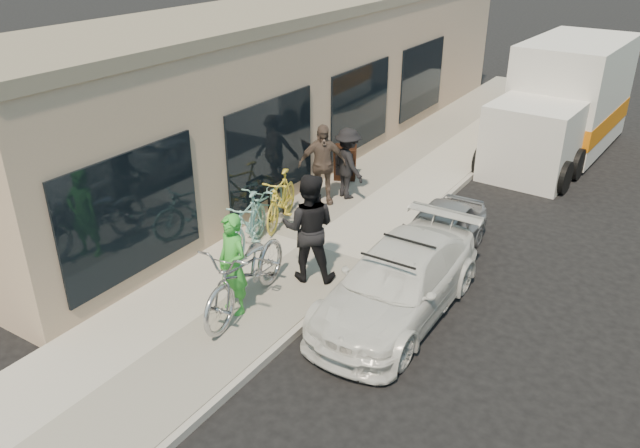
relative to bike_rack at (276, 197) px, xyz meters
The scene contains 17 objects.
ground 4.89m from the bike_rack, 49.28° to the right, with size 120.00×120.00×0.00m, color black.
sidewalk 1.46m from the bike_rack, 30.09° to the right, with size 3.00×34.00×0.15m, color #A8A397.
curb 2.85m from the bike_rack, 13.93° to the right, with size 0.12×34.00×0.13m, color #9E9990.
storefront 5.02m from the bike_rack, 115.73° to the left, with size 3.60×20.00×4.22m.
bike_rack is the anchor object (origin of this frame).
sandwich_board 2.72m from the bike_rack, 86.63° to the left, with size 0.72×0.72×0.89m.
sedan_white 4.20m from the bike_rack, 24.66° to the right, with size 1.71×4.19×1.26m.
sedan_silver 3.63m from the bike_rack, ahead, with size 1.23×3.07×1.05m, color #A3A3A8.
moving_truck 9.27m from the bike_rack, 63.84° to the left, with size 2.76×6.49×3.13m.
tandem_bike 3.57m from the bike_rack, 61.79° to the right, with size 0.89×2.55×1.34m, color #AEAEB0.
woman_rider 3.70m from the bike_rack, 64.94° to the right, with size 0.64×0.42×1.76m, color green.
man_standing 2.73m from the bike_rack, 41.07° to the right, with size 0.99×0.77×2.03m, color black.
cruiser_bike_a 1.60m from the bike_rack, 73.96° to the right, with size 0.53×1.89×1.14m, color #7CB9B0.
cruiser_bike_b 0.41m from the bike_rack, 81.91° to the right, with size 0.68×1.95×1.02m, color #7CB9B0.
cruiser_bike_c 0.31m from the bike_rack, 33.00° to the right, with size 0.53×1.88×1.13m, color gold.
bystander_a 2.02m from the bike_rack, 68.15° to the left, with size 1.09×0.63×1.69m, color black.
bystander_b 1.38m from the bike_rack, 71.90° to the left, with size 1.11×0.46×1.89m, color brown.
Camera 1 is at (4.37, -6.40, 6.11)m, focal length 35.00 mm.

